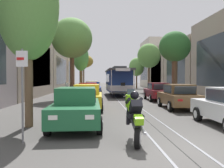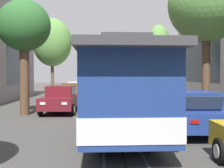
{
  "view_description": "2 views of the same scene",
  "coord_description": "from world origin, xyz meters",
  "views": [
    {
      "loc": [
        -2.2,
        -6.05,
        1.94
      ],
      "look_at": [
        -0.43,
        25.91,
        1.2
      ],
      "focal_mm": 37.15,
      "sensor_mm": 36.0,
      "label": 1
    },
    {
      "loc": [
        0.58,
        31.04,
        2.18
      ],
      "look_at": [
        -0.45,
        2.62,
        1.33
      ],
      "focal_mm": 45.04,
      "sensor_mm": 36.0,
      "label": 2
    }
  ],
  "objects": [
    {
      "name": "cable_car_trolley",
      "position": [
        0.0,
        21.11,
        1.66
      ],
      "size": [
        2.76,
        9.17,
        3.28
      ],
      "color": "navy",
      "rests_on": "ground"
    },
    {
      "name": "street_sign_post",
      "position": [
        -4.51,
        1.05,
        1.76
      ],
      "size": [
        0.36,
        0.08,
        2.83
      ],
      "color": "slate",
      "rests_on": "ground"
    },
    {
      "name": "street_tree_kerb_left_second",
      "position": [
        -4.83,
        16.63,
        5.82
      ],
      "size": [
        3.95,
        4.25,
        7.79
      ],
      "color": "brown",
      "rests_on": "ground"
    },
    {
      "name": "parked_car_green_near_left",
      "position": [
        -3.11,
        3.27,
        0.8
      ],
      "size": [
        2.07,
        4.39,
        1.58
      ],
      "color": "#1E6038",
      "rests_on": "ground"
    },
    {
      "name": "parked_car_yellow_fifth_left",
      "position": [
        -3.17,
        25.7,
        0.8
      ],
      "size": [
        2.11,
        4.41,
        1.58
      ],
      "color": "gold",
      "rests_on": "ground"
    },
    {
      "name": "motorcycle_with_rider",
      "position": [
        -1.15,
        0.83,
        0.85
      ],
      "size": [
        0.55,
        1.93,
        1.61
      ],
      "color": "black",
      "rests_on": "ground"
    },
    {
      "name": "parked_car_maroon_mid_right",
      "position": [
        3.03,
        14.34,
        0.8
      ],
      "size": [
        2.06,
        4.39,
        1.58
      ],
      "color": "maroon",
      "rests_on": "ground"
    },
    {
      "name": "parked_car_white_sixth_left",
      "position": [
        -3.16,
        31.0,
        0.8
      ],
      "size": [
        2.09,
        4.4,
        1.58
      ],
      "color": "silver",
      "rests_on": "ground"
    },
    {
      "name": "fire_hydrant",
      "position": [
        -4.45,
        7.2,
        0.42
      ],
      "size": [
        0.4,
        0.22,
        0.84
      ],
      "color": "#B2B2B7",
      "rests_on": "ground"
    },
    {
      "name": "parked_car_blue_fourth_left",
      "position": [
        -2.91,
        20.4,
        0.8
      ],
      "size": [
        2.08,
        4.4,
        1.58
      ],
      "color": "#233D93",
      "rests_on": "ground"
    },
    {
      "name": "trolley_track_rails",
      "position": [
        0.0,
        26.09,
        0.0
      ],
      "size": [
        1.14,
        64.19,
        0.01
      ],
      "color": "gray",
      "rests_on": "ground"
    },
    {
      "name": "building_facade_right",
      "position": [
        11.13,
        26.45,
        4.42
      ],
      "size": [
        5.75,
        55.89,
        10.96
      ],
      "color": "gray",
      "rests_on": "ground"
    },
    {
      "name": "street_tree_kerb_left_fourth",
      "position": [
        -5.31,
        40.75,
        5.41
      ],
      "size": [
        3.83,
        3.77,
        6.79
      ],
      "color": "brown",
      "rests_on": "ground"
    },
    {
      "name": "street_tree_kerb_right_fourth",
      "position": [
        5.26,
        39.78,
        4.26
      ],
      "size": [
        3.01,
        2.71,
        6.11
      ],
      "color": "brown",
      "rests_on": "ground"
    },
    {
      "name": "street_tree_kerb_left_mid",
      "position": [
        -4.88,
        28.3,
        4.96
      ],
      "size": [
        2.28,
        2.48,
        7.06
      ],
      "color": "brown",
      "rests_on": "ground"
    },
    {
      "name": "parked_car_brown_second_right",
      "position": [
        2.88,
        8.52,
        0.8
      ],
      "size": [
        2.1,
        4.4,
        1.58
      ],
      "color": "brown",
      "rests_on": "ground"
    },
    {
      "name": "ground_plane",
      "position": [
        0.0,
        22.47,
        0.0
      ],
      "size": [
        160.0,
        160.0,
        0.0
      ],
      "primitive_type": "plane",
      "color": "#4C4947"
    },
    {
      "name": "street_tree_kerb_left_near",
      "position": [
        -5.02,
        3.39,
        4.89
      ],
      "size": [
        2.43,
        2.65,
        7.19
      ],
      "color": "brown",
      "rests_on": "ground"
    },
    {
      "name": "building_facade_left",
      "position": [
        -11.07,
        23.1,
        4.22
      ],
      "size": [
        5.53,
        55.89,
        10.4
      ],
      "color": "gray",
      "rests_on": "ground"
    },
    {
      "name": "parked_car_yellow_second_left",
      "position": [
        -2.95,
        8.44,
        0.8
      ],
      "size": [
        2.03,
        4.37,
        1.58
      ],
      "color": "gold",
      "rests_on": "ground"
    },
    {
      "name": "street_tree_kerb_right_second",
      "position": [
        4.87,
        15.32,
        4.81
      ],
      "size": [
        2.93,
        2.64,
        6.37
      ],
      "color": "brown",
      "rests_on": "ground"
    },
    {
      "name": "pedestrian_on_left_pavement",
      "position": [
        -7.1,
        29.34,
        0.89
      ],
      "size": [
        0.55,
        0.4,
        1.58
      ],
      "color": "black",
      "rests_on": "ground"
    },
    {
      "name": "parked_car_red_mid_left",
      "position": [
        -3.16,
        14.09,
        0.8
      ],
      "size": [
        2.11,
        4.41,
        1.58
      ],
      "color": "red",
      "rests_on": "ground"
    },
    {
      "name": "street_tree_kerb_right_mid",
      "position": [
        5.09,
        27.6,
        5.27
      ],
      "size": [
        3.38,
        2.85,
        7.08
      ],
      "color": "brown",
      "rests_on": "ground"
    }
  ]
}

